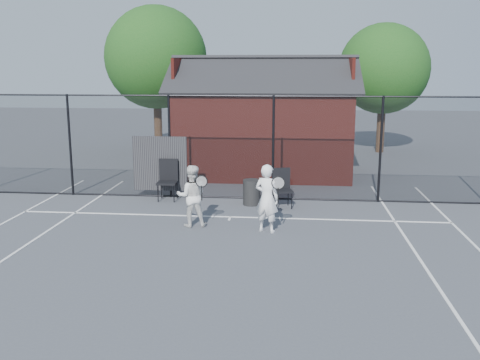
# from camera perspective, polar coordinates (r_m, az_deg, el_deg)

# --- Properties ---
(ground) EXTENTS (80.00, 80.00, 0.00)m
(ground) POSITION_cam_1_polar(r_m,az_deg,el_deg) (10.86, -2.88, -8.25)
(ground) COLOR #45494F
(ground) RESTS_ON ground
(court_lines) EXTENTS (11.02, 18.00, 0.01)m
(court_lines) POSITION_cam_1_polar(r_m,az_deg,el_deg) (9.64, -4.06, -10.89)
(court_lines) COLOR white
(court_lines) RESTS_ON ground
(fence) EXTENTS (22.04, 3.00, 3.00)m
(fence) POSITION_cam_1_polar(r_m,az_deg,el_deg) (15.37, -1.32, 3.28)
(fence) COLOR black
(fence) RESTS_ON ground
(clubhouse) EXTENTS (6.50, 4.36, 4.19)m
(clubhouse) POSITION_cam_1_polar(r_m,az_deg,el_deg) (19.23, 2.52, 5.47)
(clubhouse) COLOR maroon
(clubhouse) RESTS_ON ground
(tree_left) EXTENTS (4.48, 4.48, 6.44)m
(tree_left) POSITION_cam_1_polar(r_m,az_deg,el_deg) (24.35, -8.95, 12.75)
(tree_left) COLOR black
(tree_left) RESTS_ON ground
(tree_right) EXTENTS (3.97, 3.97, 5.70)m
(tree_right) POSITION_cam_1_polar(r_m,az_deg,el_deg) (24.91, 15.09, 11.37)
(tree_right) COLOR black
(tree_right) RESTS_ON ground
(player_front) EXTENTS (0.76, 0.62, 1.59)m
(player_front) POSITION_cam_1_polar(r_m,az_deg,el_deg) (12.31, 2.89, -1.95)
(player_front) COLOR white
(player_front) RESTS_ON ground
(player_back) EXTENTS (0.85, 0.69, 1.48)m
(player_back) POSITION_cam_1_polar(r_m,az_deg,el_deg) (12.81, -5.18, -1.69)
(player_back) COLOR white
(player_back) RESTS_ON ground
(chair_left) EXTENTS (0.56, 0.59, 1.15)m
(chair_left) POSITION_cam_1_polar(r_m,az_deg,el_deg) (15.43, -7.77, -0.08)
(chair_left) COLOR black
(chair_left) RESTS_ON ground
(chair_right) EXTENTS (0.61, 0.63, 1.04)m
(chair_right) POSITION_cam_1_polar(r_m,az_deg,el_deg) (14.55, 4.58, -0.96)
(chair_right) COLOR black
(chair_right) RESTS_ON ground
(waste_bin) EXTENTS (0.52, 0.52, 0.71)m
(waste_bin) POSITION_cam_1_polar(r_m,az_deg,el_deg) (14.84, 1.26, -1.32)
(waste_bin) COLOR #272727
(waste_bin) RESTS_ON ground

